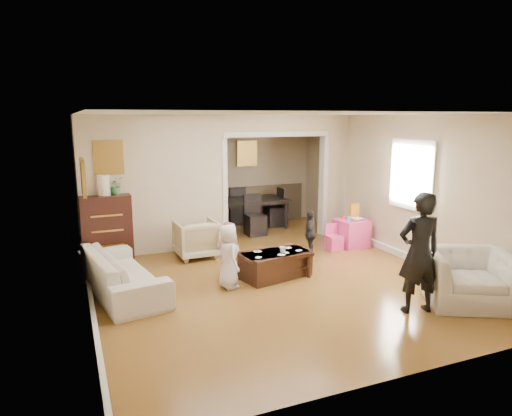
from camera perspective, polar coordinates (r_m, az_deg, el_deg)
name	(u,v)px	position (r m, az deg, el deg)	size (l,w,h in m)	color
floor	(261,271)	(7.82, 0.56, -7.83)	(7.00, 7.00, 0.00)	#936125
partition_left	(156,185)	(8.83, -12.31, 2.80)	(2.75, 0.18, 2.60)	beige
partition_right	(333,175)	(10.22, 9.48, 4.02)	(0.55, 0.18, 2.60)	beige
partition_header	(276,123)	(9.49, 2.50, 10.43)	(2.22, 0.18, 0.35)	beige
window_pane	(412,175)	(8.58, 18.76, 3.91)	(0.03, 0.95, 1.10)	white
framed_art_partition	(109,158)	(8.57, -17.81, 5.97)	(0.45, 0.03, 0.55)	brown
framed_art_sofa_wall	(83,177)	(6.26, -20.64, 3.59)	(0.03, 0.55, 0.40)	brown
framed_art_alcove	(247,153)	(11.03, -1.13, 6.77)	(0.45, 0.03, 0.55)	brown
sofa	(122,272)	(7.11, -16.29, -7.66)	(2.12, 0.83, 0.62)	beige
armchair_back	(196,239)	(8.59, -7.41, -3.79)	(0.74, 0.76, 0.69)	#C4B488
armchair_front	(468,278)	(7.07, 24.78, -7.87)	(1.13, 0.98, 0.73)	beige
dresser	(107,228)	(8.69, -18.03, -2.34)	(0.87, 0.49, 1.20)	black
table_lamp	(104,185)	(8.55, -18.35, 2.73)	(0.22, 0.22, 0.36)	#FFEDCF
potted_plant	(116,185)	(8.57, -17.00, 2.68)	(0.29, 0.25, 0.32)	#387935
coffee_table	(275,265)	(7.49, 2.43, -7.03)	(1.11, 0.55, 0.42)	#3A1C12
coffee_cup	(283,250)	(7.42, 3.31, -5.17)	(0.10, 0.10, 0.09)	white
play_table	(351,233)	(9.42, 11.71, -3.04)	(0.56, 0.56, 0.54)	#EC3E8C
cereal_box	(354,211)	(9.48, 12.07, -0.36)	(0.20, 0.07, 0.30)	yellow
cyan_cup	(349,219)	(9.26, 11.44, -1.31)	(0.08, 0.08, 0.08)	#29CBD1
toy_block	(343,218)	(9.39, 10.76, -1.20)	(0.08, 0.06, 0.05)	red
play_bowl	(357,219)	(9.28, 12.45, -1.39)	(0.22, 0.22, 0.05)	white
dining_table	(245,214)	(10.65, -1.40, -0.78)	(1.94, 1.08, 0.68)	black
adult_person	(419,253)	(6.40, 19.58, -5.26)	(0.59, 0.39, 1.62)	black
child_kneel_a	(229,256)	(6.97, -3.42, -6.00)	(0.48, 0.31, 0.98)	silver
child_kneel_b	(228,249)	(7.44, -3.46, -5.15)	(0.45, 0.35, 0.92)	pink
child_toddler	(310,234)	(8.53, 6.74, -3.20)	(0.52, 0.21, 0.88)	black
craft_papers	(276,252)	(7.42, 2.50, -5.51)	(0.87, 0.44, 0.00)	white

